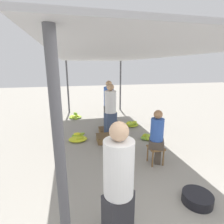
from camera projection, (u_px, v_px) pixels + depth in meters
canopy_post_front_left at (64, 201)px, 1.36m from camera, size 0.08×0.08×2.52m
canopy_post_back_left at (68, 87)px, 8.50m from camera, size 0.08×0.08×2.52m
canopy_post_back_right at (120, 86)px, 9.10m from camera, size 0.08×0.08×2.52m
canopy_tarp at (113, 56)px, 4.90m from camera, size 3.07×7.99×0.04m
vendor_foreground at (118, 187)px, 2.09m from camera, size 0.48×0.48×1.70m
stool at (156, 150)px, 4.14m from camera, size 0.34×0.34×0.42m
vendor_seated at (157, 136)px, 4.06m from camera, size 0.46×0.46×1.32m
basin_black at (197, 198)px, 2.99m from camera, size 0.51×0.51×0.17m
banana_pile_left_0 at (75, 117)px, 7.81m from camera, size 0.56×0.63×0.28m
banana_pile_left_1 at (78, 138)px, 5.52m from camera, size 0.58×0.64×0.28m
banana_pile_right_0 at (147, 137)px, 5.58m from camera, size 0.47×0.41×0.18m
banana_pile_right_1 at (113, 112)px, 8.53m from camera, size 0.46×0.44×0.21m
banana_pile_right_2 at (131, 124)px, 6.81m from camera, size 0.67×0.59×0.23m
crate_near at (106, 131)px, 6.11m from camera, size 0.49×0.49×0.17m
crate_mid at (105, 139)px, 5.39m from camera, size 0.48×0.48×0.21m
crate_far at (116, 146)px, 4.91m from camera, size 0.41×0.41×0.19m
shopper_walking_mid at (109, 103)px, 6.57m from camera, size 0.44×0.44×1.76m
shopper_walking_far at (110, 110)px, 5.65m from camera, size 0.47×0.47×1.75m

